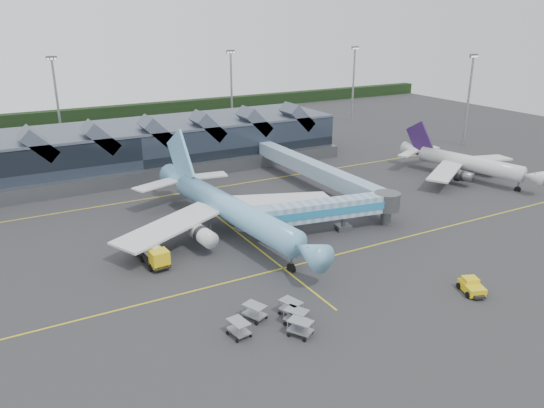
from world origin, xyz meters
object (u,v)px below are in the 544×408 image
jet_bridge (338,209)px  fuel_truck (150,249)px  regional_jet (465,162)px  main_airliner (228,208)px  pushback_tug (472,287)px

jet_bridge → fuel_truck: 28.45m
regional_jet → jet_bridge: 40.12m
main_airliner → regional_jet: size_ratio=1.41×
main_airliner → regional_jet: (53.60, 3.04, -0.72)m
fuel_truck → pushback_tug: 41.19m
main_airliner → fuel_truck: size_ratio=4.67×
regional_jet → pushback_tug: size_ratio=7.18×
jet_bridge → fuel_truck: bearing=-178.4°
main_airliner → pushback_tug: size_ratio=10.15×
regional_jet → fuel_truck: regional_jet is taller
main_airliner → pushback_tug: bearing=-66.4°
main_airliner → regional_jet: main_airliner is taller
main_airliner → jet_bridge: size_ratio=1.79×
main_airliner → regional_jet: 53.69m
jet_bridge → regional_jet: bearing=24.1°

